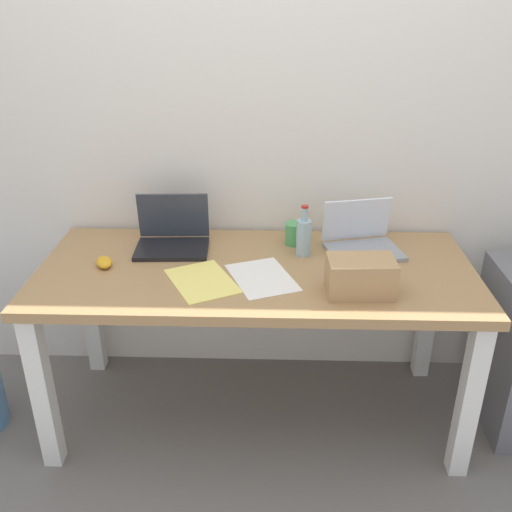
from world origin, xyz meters
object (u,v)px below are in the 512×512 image
object	(u,v)px
laptop_left	(173,237)
computer_mouse	(104,262)
desk	(256,289)
beer_bottle	(304,236)
cardboard_box	(361,276)
coffee_mug	(294,234)
laptop_right	(362,241)

from	to	relation	value
laptop_left	computer_mouse	bearing A→B (deg)	-142.77
desk	beer_bottle	distance (m)	0.29
computer_mouse	cardboard_box	xyz separation A→B (m)	(0.98, -0.19, 0.05)
coffee_mug	beer_bottle	bearing A→B (deg)	-72.44
laptop_left	coffee_mug	xyz separation A→B (m)	(0.51, 0.05, 0.00)
laptop_left	beer_bottle	size ratio (longest dim) A/B	1.45
laptop_left	coffee_mug	bearing A→B (deg)	5.80
computer_mouse	coffee_mug	bearing A→B (deg)	-5.08
coffee_mug	desk	bearing A→B (deg)	-124.17
beer_bottle	cardboard_box	distance (m)	0.37
laptop_left	computer_mouse	size ratio (longest dim) A/B	3.11
desk	cardboard_box	xyz separation A→B (m)	(0.38, -0.19, 0.16)
cardboard_box	desk	bearing A→B (deg)	153.24
coffee_mug	laptop_left	bearing A→B (deg)	-174.20
beer_bottle	desk	bearing A→B (deg)	-146.94
computer_mouse	coffee_mug	world-z (taller)	coffee_mug
desk	computer_mouse	distance (m)	0.61
laptop_left	coffee_mug	distance (m)	0.52
desk	laptop_right	world-z (taller)	laptop_right
cardboard_box	coffee_mug	xyz separation A→B (m)	(-0.22, 0.42, -0.02)
desk	coffee_mug	size ratio (longest dim) A/B	18.09
desk	laptop_right	distance (m)	0.49
laptop_left	cardboard_box	distance (m)	0.83
coffee_mug	laptop_right	bearing A→B (deg)	-11.55
desk	laptop_left	bearing A→B (deg)	153.46
desk	beer_bottle	xyz separation A→B (m)	(0.19, 0.12, 0.18)
beer_bottle	coffee_mug	size ratio (longest dim) A/B	2.26
laptop_right	cardboard_box	distance (m)	0.37
laptop_left	laptop_right	xyz separation A→B (m)	(0.79, -0.00, -0.01)
laptop_right	coffee_mug	xyz separation A→B (m)	(-0.28, 0.06, 0.01)
laptop_left	laptop_right	world-z (taller)	laptop_left
laptop_right	beer_bottle	distance (m)	0.25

